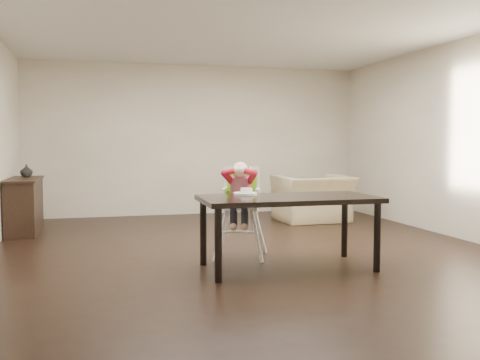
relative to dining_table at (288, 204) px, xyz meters
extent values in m
plane|color=black|center=(-0.16, 0.95, -0.67)|extent=(7.00, 7.00, 0.00)
cube|color=#BEB49D|center=(-0.16, 4.45, 0.68)|extent=(6.00, 0.02, 2.70)
cube|color=#BEB49D|center=(-0.16, -2.55, 0.68)|extent=(6.00, 0.02, 2.70)
cube|color=#BEB49D|center=(2.84, 0.95, 0.68)|extent=(0.02, 7.00, 2.70)
cube|color=white|center=(-0.16, 0.95, 2.03)|extent=(6.00, 7.00, 0.02)
cube|color=black|center=(0.00, 0.00, 0.05)|extent=(1.80, 0.90, 0.05)
cylinder|color=black|center=(-0.82, -0.37, -0.32)|extent=(0.07, 0.07, 0.70)
cylinder|color=black|center=(0.82, -0.37, -0.32)|extent=(0.07, 0.07, 0.70)
cylinder|color=black|center=(-0.82, 0.37, -0.32)|extent=(0.07, 0.07, 0.70)
cylinder|color=black|center=(0.82, 0.37, -0.32)|extent=(0.07, 0.07, 0.70)
cylinder|color=white|center=(-0.60, 0.55, -0.38)|extent=(0.05, 0.05, 0.58)
cylinder|color=white|center=(-0.21, 0.40, -0.38)|extent=(0.05, 0.05, 0.58)
cylinder|color=white|center=(-0.45, 0.93, -0.38)|extent=(0.05, 0.05, 0.58)
cylinder|color=white|center=(-0.07, 0.78, -0.38)|extent=(0.05, 0.05, 0.58)
cube|color=white|center=(-0.33, 0.66, -0.10)|extent=(0.52, 0.49, 0.05)
cube|color=#73CE1A|center=(-0.33, 0.66, -0.06)|extent=(0.42, 0.41, 0.03)
cube|color=white|center=(-0.27, 0.81, 0.14)|extent=(0.40, 0.20, 0.43)
cube|color=#73CE1A|center=(-0.28, 0.78, 0.13)|extent=(0.33, 0.15, 0.39)
cube|color=black|center=(-0.37, 0.74, 0.13)|extent=(0.10, 0.18, 0.02)
cube|color=black|center=(-0.25, 0.69, 0.13)|extent=(0.10, 0.18, 0.02)
cylinder|color=red|center=(-0.33, 0.66, 0.09)|extent=(0.31, 0.31, 0.28)
sphere|color=beige|center=(-0.34, 0.64, 0.32)|extent=(0.24, 0.24, 0.18)
ellipsoid|color=brown|center=(-0.33, 0.67, 0.34)|extent=(0.24, 0.24, 0.14)
sphere|color=beige|center=(-0.41, 0.57, 0.33)|extent=(0.11, 0.11, 0.08)
sphere|color=beige|center=(-0.34, 0.54, 0.33)|extent=(0.11, 0.11, 0.08)
cylinder|color=white|center=(-0.38, 0.27, 0.09)|extent=(0.30, 0.30, 0.02)
torus|color=white|center=(-0.38, 0.27, 0.10)|extent=(0.30, 0.30, 0.01)
imported|color=tan|center=(1.54, 3.04, -0.16)|extent=(1.19, 0.80, 1.02)
cube|color=black|center=(-2.94, 3.05, -0.29)|extent=(0.40, 1.20, 0.76)
cube|color=black|center=(-2.94, 3.05, 0.10)|extent=(0.44, 1.26, 0.03)
imported|color=#99999E|center=(-2.94, 3.38, 0.21)|extent=(0.19, 0.20, 0.18)
camera|label=1|loc=(-1.88, -5.17, 0.63)|focal=40.00mm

